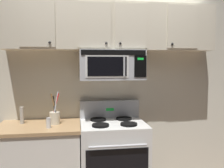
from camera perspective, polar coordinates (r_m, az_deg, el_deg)
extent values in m
cube|color=silver|center=(3.19, -0.79, 0.45)|extent=(5.20, 0.10, 2.70)
cube|color=white|center=(3.04, 0.20, -17.29)|extent=(0.76, 0.64, 0.90)
cylinder|color=#B7BABF|center=(2.61, 1.41, -14.30)|extent=(0.61, 0.03, 0.03)
cube|color=#B7BABF|center=(3.15, -0.58, -5.84)|extent=(0.76, 0.07, 0.22)
cube|color=#19D83F|center=(3.11, -0.48, -5.97)|extent=(0.10, 0.00, 0.04)
cylinder|color=black|center=(2.74, -2.71, -9.58)|extent=(0.19, 0.19, 0.02)
cylinder|color=black|center=(2.79, 3.94, -9.33)|extent=(0.19, 0.19, 0.02)
cylinder|color=black|center=(3.01, -3.24, -8.26)|extent=(0.19, 0.19, 0.02)
cylinder|color=black|center=(3.06, 2.80, -8.06)|extent=(0.19, 0.19, 0.02)
cube|color=#B7BABF|center=(2.94, -0.16, 4.47)|extent=(0.76, 0.39, 0.35)
cube|color=black|center=(2.74, 0.44, 7.37)|extent=(0.73, 0.01, 0.06)
cube|color=white|center=(2.73, -1.12, 4.12)|extent=(0.49, 0.01, 0.25)
cube|color=black|center=(2.73, -1.12, 4.12)|extent=(0.44, 0.01, 0.22)
cube|color=black|center=(2.80, 6.63, 4.11)|extent=(0.14, 0.01, 0.25)
cube|color=#19D83F|center=(2.80, 6.68, 5.85)|extent=(0.07, 0.00, 0.03)
cylinder|color=#B7BABF|center=(2.74, 2.89, 4.12)|extent=(0.02, 0.02, 0.23)
cube|color=beige|center=(3.00, -0.24, 13.11)|extent=(2.50, 0.33, 0.55)
cube|color=beige|center=(2.83, -17.10, 13.40)|extent=(0.38, 0.01, 0.51)
sphere|color=black|center=(2.77, -14.34, 9.36)|extent=(0.03, 0.03, 0.03)
cube|color=beige|center=(2.81, -4.11, 13.66)|extent=(0.38, 0.01, 0.51)
sphere|color=black|center=(2.78, -1.35, 9.50)|extent=(0.03, 0.03, 0.03)
cube|color=beige|center=(2.87, 4.53, 13.47)|extent=(0.38, 0.01, 0.51)
sphere|color=black|center=(2.80, 1.94, 9.46)|extent=(0.03, 0.03, 0.03)
cube|color=beige|center=(3.06, 16.19, 12.74)|extent=(0.38, 0.01, 0.51)
sphere|color=black|center=(2.98, 13.91, 9.05)|extent=(0.03, 0.03, 0.03)
cube|color=white|center=(3.05, -16.43, -17.74)|extent=(0.90, 0.62, 0.86)
cube|color=tan|center=(2.91, -16.65, -9.52)|extent=(0.93, 0.65, 0.03)
cylinder|color=beige|center=(2.89, -13.21, -7.75)|extent=(0.12, 0.12, 0.14)
cylinder|color=silver|center=(2.85, -12.99, -4.72)|extent=(0.07, 0.07, 0.30)
cylinder|color=#A87A47|center=(2.86, -13.37, -4.94)|extent=(0.07, 0.03, 0.28)
cylinder|color=black|center=(2.86, -13.29, -5.23)|extent=(0.06, 0.08, 0.25)
cylinder|color=red|center=(2.86, -13.01, -4.92)|extent=(0.09, 0.04, 0.28)
cylinder|color=white|center=(2.75, -14.57, -8.93)|extent=(0.05, 0.05, 0.10)
cylinder|color=#B7BABF|center=(2.73, -14.60, -7.80)|extent=(0.05, 0.05, 0.02)
cylinder|color=#B7B2A8|center=(3.02, -20.29, -6.85)|extent=(0.04, 0.04, 0.20)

